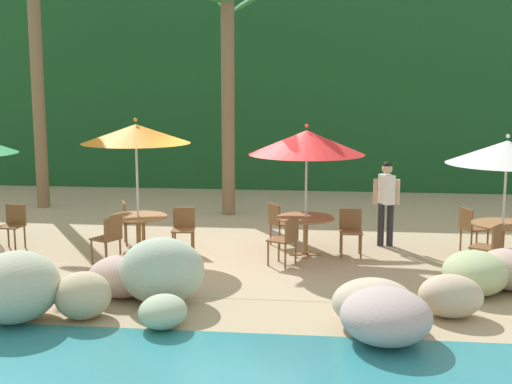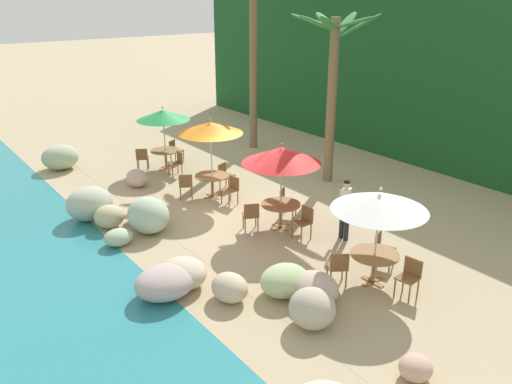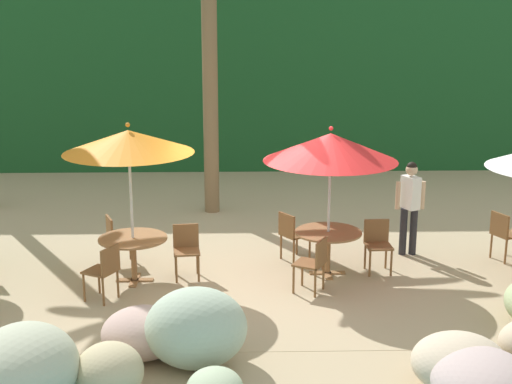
{
  "view_description": "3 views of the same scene",
  "coord_description": "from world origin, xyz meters",
  "px_view_note": "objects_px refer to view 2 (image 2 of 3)",
  "views": [
    {
      "loc": [
        1.67,
        -12.63,
        3.32
      ],
      "look_at": [
        0.27,
        -0.12,
        1.25
      ],
      "focal_mm": 48.62,
      "sensor_mm": 36.0,
      "label": 1
    },
    {
      "loc": [
        11.5,
        -8.45,
        6.3
      ],
      "look_at": [
        0.49,
        -0.19,
        0.96
      ],
      "focal_mm": 36.79,
      "sensor_mm": 36.0,
      "label": 2
    },
    {
      "loc": [
        -0.29,
        -10.91,
        4.29
      ],
      "look_at": [
        -0.01,
        0.27,
        1.39
      ],
      "focal_mm": 49.83,
      "sensor_mm": 36.0,
      "label": 3
    }
  ],
  "objects_px": {
    "chair_green_inland": "(175,150)",
    "chair_orange_inland": "(225,174)",
    "chair_orange_seaward": "(232,188)",
    "dining_table_white": "(374,259)",
    "chair_green_left": "(142,157)",
    "umbrella_red": "(282,155)",
    "chair_red_inland": "(286,200)",
    "chair_green_seaward": "(177,162)",
    "dining_table_red": "(281,208)",
    "chair_white_inland": "(382,247)",
    "umbrella_green": "(163,115)",
    "chair_white_left": "(338,266)",
    "chair_orange_left": "(186,184)",
    "chair_red_seaward": "(304,220)",
    "chair_white_seaward": "(410,275)",
    "dining_table_orange": "(212,179)",
    "palm_tree_nearest": "(253,29)",
    "dining_table_green": "(166,153)",
    "umbrella_white": "(380,201)",
    "palm_tree_second": "(333,68)",
    "chair_red_left": "(251,215)",
    "waiter_in_white": "(345,205)",
    "umbrella_orange": "(210,128)"
  },
  "relations": [
    {
      "from": "dining_table_orange",
      "to": "chair_red_seaward",
      "type": "distance_m",
      "value": 4.03
    },
    {
      "from": "chair_orange_inland",
      "to": "chair_red_inland",
      "type": "distance_m",
      "value": 3.01
    },
    {
      "from": "chair_white_left",
      "to": "chair_green_left",
      "type": "bearing_deg",
      "value": 179.76
    },
    {
      "from": "chair_green_left",
      "to": "umbrella_red",
      "type": "xyz_separation_m",
      "value": [
        6.93,
        0.9,
        1.63
      ]
    },
    {
      "from": "chair_green_seaward",
      "to": "umbrella_red",
      "type": "height_order",
      "value": "umbrella_red"
    },
    {
      "from": "palm_tree_second",
      "to": "dining_table_white",
      "type": "bearing_deg",
      "value": -35.43
    },
    {
      "from": "chair_green_left",
      "to": "chair_red_inland",
      "type": "distance_m",
      "value": 6.56
    },
    {
      "from": "chair_green_left",
      "to": "chair_white_left",
      "type": "xyz_separation_m",
      "value": [
        10.1,
        -0.04,
        0.0
      ]
    },
    {
      "from": "umbrella_orange",
      "to": "chair_orange_left",
      "type": "relative_size",
      "value": 2.98
    },
    {
      "from": "chair_orange_inland",
      "to": "palm_tree_nearest",
      "type": "height_order",
      "value": "palm_tree_nearest"
    },
    {
      "from": "dining_table_red",
      "to": "dining_table_green",
      "type": "bearing_deg",
      "value": -178.95
    },
    {
      "from": "umbrella_red",
      "to": "chair_red_inland",
      "type": "distance_m",
      "value": 1.84
    },
    {
      "from": "umbrella_red",
      "to": "umbrella_white",
      "type": "relative_size",
      "value": 1.06
    },
    {
      "from": "chair_green_inland",
      "to": "dining_table_white",
      "type": "xyz_separation_m",
      "value": [
        10.65,
        -0.72,
        0.1
      ]
    },
    {
      "from": "dining_table_orange",
      "to": "umbrella_red",
      "type": "height_order",
      "value": "umbrella_red"
    },
    {
      "from": "chair_orange_left",
      "to": "chair_red_seaward",
      "type": "distance_m",
      "value": 4.48
    },
    {
      "from": "chair_orange_seaward",
      "to": "chair_red_seaward",
      "type": "xyz_separation_m",
      "value": [
        3.17,
        0.19,
        0.0
      ]
    },
    {
      "from": "chair_white_seaward",
      "to": "chair_white_inland",
      "type": "height_order",
      "value": "same"
    },
    {
      "from": "chair_green_inland",
      "to": "chair_orange_inland",
      "type": "relative_size",
      "value": 1.0
    },
    {
      "from": "chair_green_seaward",
      "to": "dining_table_red",
      "type": "distance_m",
      "value": 5.72
    },
    {
      "from": "umbrella_red",
      "to": "chair_red_inland",
      "type": "height_order",
      "value": "umbrella_red"
    },
    {
      "from": "chair_red_seaward",
      "to": "palm_tree_nearest",
      "type": "relative_size",
      "value": 0.12
    },
    {
      "from": "dining_table_green",
      "to": "chair_green_seaward",
      "type": "xyz_separation_m",
      "value": [
        0.85,
        0.01,
        -0.1
      ]
    },
    {
      "from": "dining_table_green",
      "to": "palm_tree_nearest",
      "type": "height_order",
      "value": "palm_tree_nearest"
    },
    {
      "from": "chair_red_left",
      "to": "chair_white_seaward",
      "type": "height_order",
      "value": "same"
    },
    {
      "from": "chair_green_left",
      "to": "chair_orange_inland",
      "type": "relative_size",
      "value": 1.0
    },
    {
      "from": "chair_red_inland",
      "to": "waiter_in_white",
      "type": "xyz_separation_m",
      "value": [
        2.11,
        0.28,
        0.47
      ]
    },
    {
      "from": "umbrella_green",
      "to": "chair_white_left",
      "type": "xyz_separation_m",
      "value": [
        9.75,
        -0.82,
        -1.54
      ]
    },
    {
      "from": "umbrella_orange",
      "to": "chair_white_left",
      "type": "distance_m",
      "value": 6.62
    },
    {
      "from": "dining_table_orange",
      "to": "dining_table_red",
      "type": "relative_size",
      "value": 1.0
    },
    {
      "from": "chair_red_seaward",
      "to": "palm_tree_nearest",
      "type": "height_order",
      "value": "palm_tree_nearest"
    },
    {
      "from": "dining_table_red",
      "to": "chair_white_inland",
      "type": "bearing_deg",
      "value": 10.4
    },
    {
      "from": "chair_green_inland",
      "to": "chair_white_inland",
      "type": "xyz_separation_m",
      "value": [
        10.24,
        0.02,
        0.0
      ]
    },
    {
      "from": "chair_orange_inland",
      "to": "umbrella_red",
      "type": "xyz_separation_m",
      "value": [
        3.56,
        -0.51,
        1.63
      ]
    },
    {
      "from": "chair_white_left",
      "to": "palm_tree_second",
      "type": "bearing_deg",
      "value": 137.71
    },
    {
      "from": "chair_green_seaward",
      "to": "chair_red_seaward",
      "type": "height_order",
      "value": "same"
    },
    {
      "from": "umbrella_green",
      "to": "chair_white_left",
      "type": "relative_size",
      "value": 2.72
    },
    {
      "from": "umbrella_red",
      "to": "chair_green_seaward",
      "type": "bearing_deg",
      "value": -178.9
    },
    {
      "from": "chair_orange_inland",
      "to": "dining_table_red",
      "type": "bearing_deg",
      "value": -8.18
    },
    {
      "from": "chair_green_inland",
      "to": "dining_table_green",
      "type": "bearing_deg",
      "value": -51.73
    },
    {
      "from": "chair_green_seaward",
      "to": "umbrella_white",
      "type": "distance_m",
      "value": 9.39
    },
    {
      "from": "chair_red_seaward",
      "to": "chair_white_seaward",
      "type": "height_order",
      "value": "same"
    },
    {
      "from": "chair_white_left",
      "to": "palm_tree_nearest",
      "type": "xyz_separation_m",
      "value": [
        -10.17,
        5.2,
        4.32
      ]
    },
    {
      "from": "chair_orange_seaward",
      "to": "dining_table_white",
      "type": "distance_m",
      "value": 5.88
    },
    {
      "from": "chair_orange_inland",
      "to": "chair_red_left",
      "type": "bearing_deg",
      "value": -21.93
    },
    {
      "from": "umbrella_red",
      "to": "dining_table_white",
      "type": "bearing_deg",
      "value": -2.79
    },
    {
      "from": "chair_green_inland",
      "to": "dining_table_orange",
      "type": "xyz_separation_m",
      "value": [
        3.94,
        -0.79,
        0.1
      ]
    },
    {
      "from": "chair_orange_inland",
      "to": "dining_table_green",
      "type": "bearing_deg",
      "value": -168.14
    },
    {
      "from": "chair_orange_seaward",
      "to": "umbrella_white",
      "type": "relative_size",
      "value": 0.37
    },
    {
      "from": "umbrella_orange",
      "to": "chair_white_left",
      "type": "bearing_deg",
      "value": -6.28
    }
  ]
}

